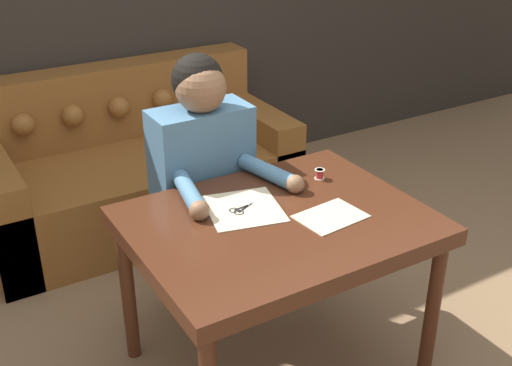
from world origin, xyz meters
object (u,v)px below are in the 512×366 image
(couch, at_px, (134,171))
(thread_spool, at_px, (320,174))
(dining_table, at_px, (278,235))
(scissors, at_px, (244,208))
(person, at_px, (204,183))

(couch, distance_m, thread_spool, 1.49)
(dining_table, relative_size, thread_spool, 25.32)
(dining_table, xyz_separation_m, thread_spool, (0.34, 0.20, 0.10))
(dining_table, distance_m, scissors, 0.17)
(scissors, bearing_deg, couch, 87.93)
(thread_spool, bearing_deg, person, 136.38)
(thread_spool, bearing_deg, couch, 105.01)
(couch, bearing_deg, dining_table, -89.04)
(person, bearing_deg, dining_table, -85.62)
(couch, height_order, person, person)
(dining_table, bearing_deg, couch, 90.96)
(thread_spool, bearing_deg, scissors, -170.96)
(dining_table, xyz_separation_m, couch, (-0.03, 1.57, -0.35))
(dining_table, distance_m, thread_spool, 0.41)
(dining_table, distance_m, couch, 1.61)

